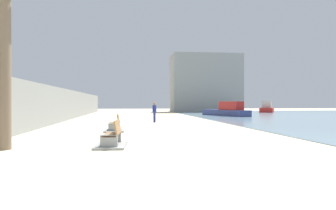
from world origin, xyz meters
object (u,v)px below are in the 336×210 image
bench_far (115,127)px  boat_mid_bay (267,108)px  person_walking (154,111)px  boat_far_right (227,111)px  bench_near (112,140)px

bench_far → boat_mid_bay: boat_mid_bay is taller
person_walking → boat_far_right: bearing=49.7°
person_walking → boat_mid_bay: 32.84m
bench_near → boat_far_right: (12.48, 25.99, 0.43)m
bench_far → boat_far_right: bearing=56.9°
bench_near → bench_far: bearing=91.4°
bench_near → boat_mid_bay: (23.71, 39.82, 0.48)m
bench_near → boat_far_right: 28.84m
boat_far_right → boat_mid_bay: (11.23, 13.82, 0.05)m
person_walking → boat_far_right: (9.72, 11.46, -0.31)m
bench_near → boat_far_right: bearing=64.3°
bench_near → person_walking: size_ratio=1.29×
bench_far → boat_far_right: (12.64, 19.39, 0.43)m
boat_far_right → boat_mid_bay: bearing=50.9°
bench_near → boat_mid_bay: bearing=59.2°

